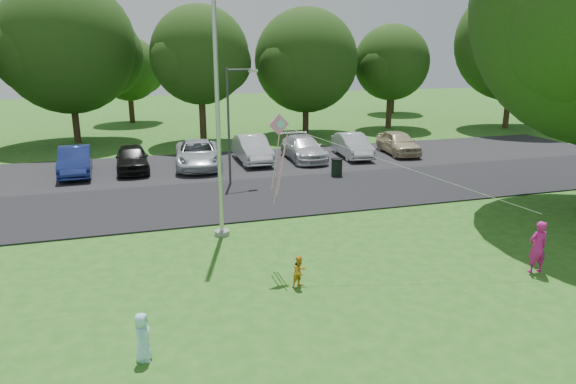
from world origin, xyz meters
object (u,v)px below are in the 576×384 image
object	(u,v)px
child_blue	(143,337)
woman	(538,247)
child_yellow	(300,272)
flagpole	(218,110)
street_lamp	(233,115)
kite	(286,143)
trash_can	(337,168)

from	to	relation	value
child_blue	woman	bearing A→B (deg)	-71.88
woman	child_yellow	world-z (taller)	woman
flagpole	child_yellow	bearing A→B (deg)	-74.11
street_lamp	woman	world-z (taller)	street_lamp
kite	trash_can	bearing A→B (deg)	53.01
flagpole	child_yellow	world-z (taller)	flagpole
woman	child_yellow	size ratio (longest dim) A/B	1.74
child_yellow	trash_can	bearing A→B (deg)	38.85
kite	street_lamp	bearing A→B (deg)	80.60
street_lamp	child_blue	bearing A→B (deg)	-118.88
flagpole	child_yellow	xyz separation A→B (m)	(1.26, -4.44, -3.73)
flagpole	child_blue	distance (m)	8.05
child_blue	trash_can	bearing A→B (deg)	-24.08
woman	child_blue	size ratio (longest dim) A/B	1.46
street_lamp	kite	bearing A→B (deg)	-102.33
trash_can	woman	xyz separation A→B (m)	(1.07, -11.89, 0.30)
trash_can	child_blue	bearing A→B (deg)	-126.04
woman	street_lamp	bearing A→B (deg)	-59.17
child_blue	kite	world-z (taller)	kite
street_lamp	child_blue	world-z (taller)	street_lamp
trash_can	child_yellow	size ratio (longest dim) A/B	1.03
street_lamp	child_blue	distance (m)	14.06
street_lamp	trash_can	bearing A→B (deg)	-10.49
trash_can	child_blue	xyz separation A→B (m)	(-9.48, -13.03, 0.06)
flagpole	woman	xyz separation A→B (m)	(7.82, -5.50, -3.41)
street_lamp	woman	distance (m)	13.62
woman	child_blue	world-z (taller)	woman
kite	child_blue	bearing A→B (deg)	-145.59
trash_can	kite	xyz separation A→B (m)	(-5.40, -9.42, 3.12)
child_blue	kite	distance (m)	6.25
street_lamp	child_yellow	bearing A→B (deg)	-102.44
street_lamp	flagpole	bearing A→B (deg)	-114.99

